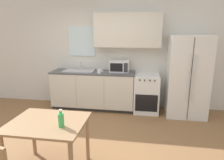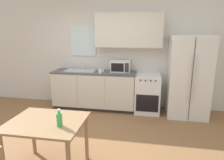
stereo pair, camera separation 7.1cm
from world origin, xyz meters
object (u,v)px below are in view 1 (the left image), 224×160
microwave (120,66)px  coffee_mug (100,71)px  drink_bottle (61,120)px  refrigerator (187,76)px  oven_range (146,93)px  dining_table (48,130)px

microwave → coffee_mug: 0.52m
drink_bottle → refrigerator: bearing=51.2°
coffee_mug → drink_bottle: coffee_mug is taller
drink_bottle → microwave: bearing=80.9°
oven_range → microwave: size_ratio=1.95×
microwave → coffee_mug: size_ratio=3.64×
oven_range → refrigerator: 1.00m
microwave → drink_bottle: (-0.42, -2.61, -0.23)m
coffee_mug → refrigerator: bearing=2.9°
oven_range → dining_table: bearing=-118.8°
refrigerator → microwave: 1.57m
refrigerator → microwave: (-1.55, 0.15, 0.17)m
coffee_mug → dining_table: coffee_mug is taller
oven_range → dining_table: size_ratio=0.91×
oven_range → drink_bottle: (-1.08, -2.51, 0.40)m
microwave → drink_bottle: size_ratio=2.06×
refrigerator → microwave: bearing=174.3°
microwave → coffee_mug: (-0.44, -0.26, -0.09)m
oven_range → microwave: 0.92m
microwave → drink_bottle: 2.65m
oven_range → coffee_mug: 1.24m
dining_table → drink_bottle: 0.33m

